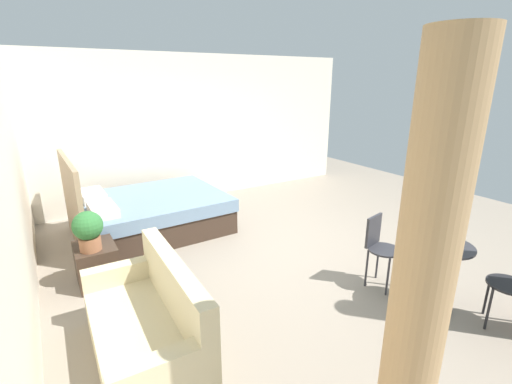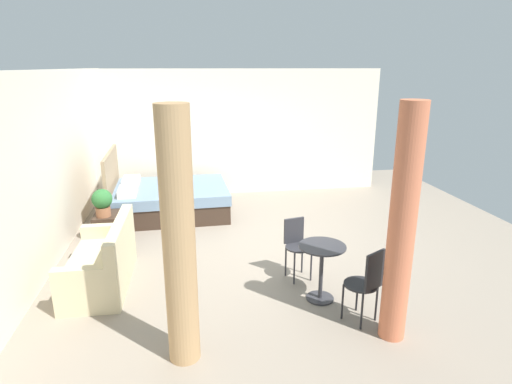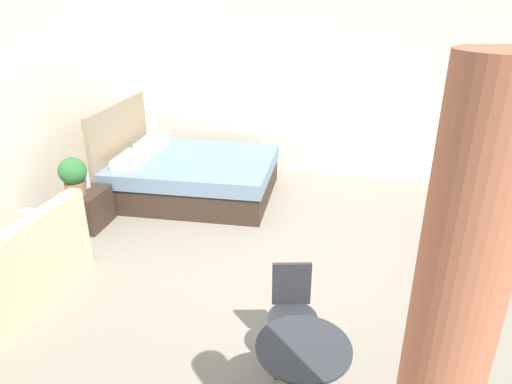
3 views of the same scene
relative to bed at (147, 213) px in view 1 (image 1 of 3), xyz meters
The scene contains 11 objects.
ground_plane 2.33m from the bed, 136.52° to the right, with size 8.91×9.36×0.02m, color gray.
wall_back 2.54m from the bed, 136.51° to the left, with size 8.91×0.12×2.74m, color silver.
wall_right 2.30m from the bed, 51.17° to the right, with size 0.12×6.36×2.74m, color silver.
bed is the anchor object (origin of this frame).
couch 2.81m from the bed, 165.02° to the left, with size 1.54×0.76×0.86m.
nightstand 1.49m from the bed, 142.24° to the left, with size 0.53×0.44×0.46m.
potted_plant 1.64m from the bed, 143.22° to the left, with size 0.32×0.32×0.45m.
vase 1.44m from the bed, 138.03° to the left, with size 0.10×0.10×0.17m.
balcony_table 4.06m from the bed, 150.71° to the right, with size 0.57×0.57×0.72m.
cafe_chair_near_window 3.44m from the bed, 147.66° to the right, with size 0.44×0.44×0.82m.
curtain_right 4.49m from the bed, behind, with size 0.31×0.31×2.50m.
Camera 1 is at (-3.66, 2.86, 2.28)m, focal length 25.29 mm.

